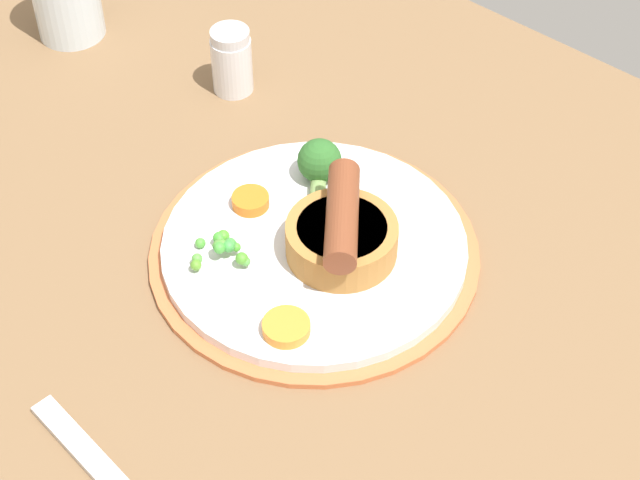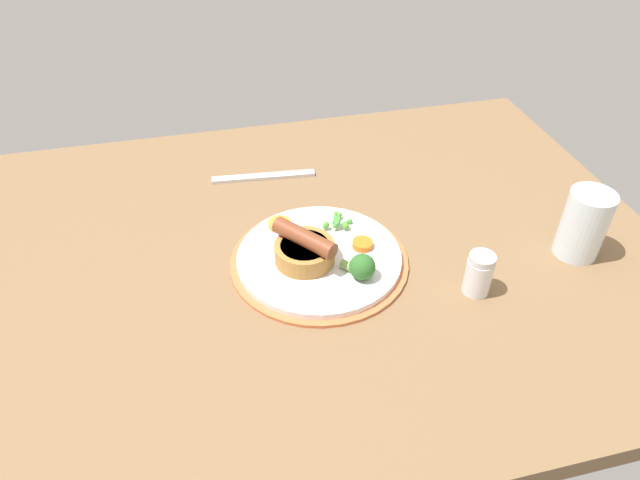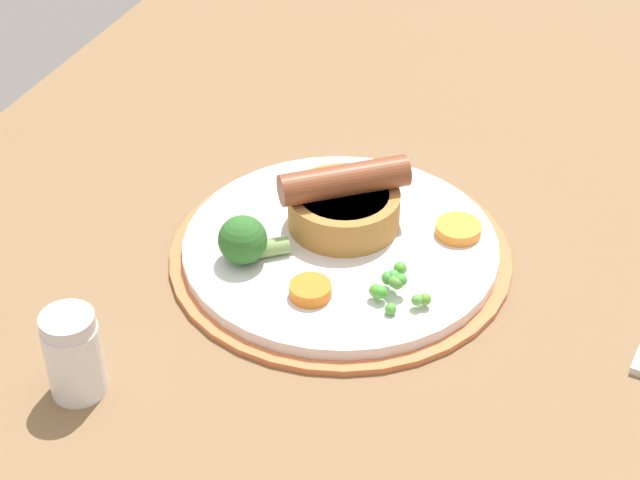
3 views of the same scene
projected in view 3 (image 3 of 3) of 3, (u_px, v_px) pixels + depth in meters
The scene contains 8 objects.
dining_table at pixel (390, 265), 82.70cm from camera, with size 110.00×80.00×3.00cm, color brown.
dinner_plate at pixel (340, 251), 80.78cm from camera, with size 25.86×25.86×1.40cm.
sausage_pudding at pixel (346, 199), 81.18cm from camera, with size 8.57×9.23×5.26cm.
pea_pile at pixel (394, 285), 74.80cm from camera, with size 4.93×4.37×1.82cm.
broccoli_floret_near at pixel (245, 240), 77.59cm from camera, with size 4.43×4.91×3.63cm.
carrot_slice_0 at pixel (310, 290), 75.05cm from camera, with size 3.00×3.00×0.97cm, color orange.
carrot_slice_2 at pixel (458, 229), 80.84cm from camera, with size 3.49×3.49×0.87cm, color orange.
salt_shaker at pixel (73, 354), 68.08cm from camera, with size 3.69×3.69×6.30cm.
Camera 3 is at (61.91, 19.20, 53.18)cm, focal length 60.00 mm.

